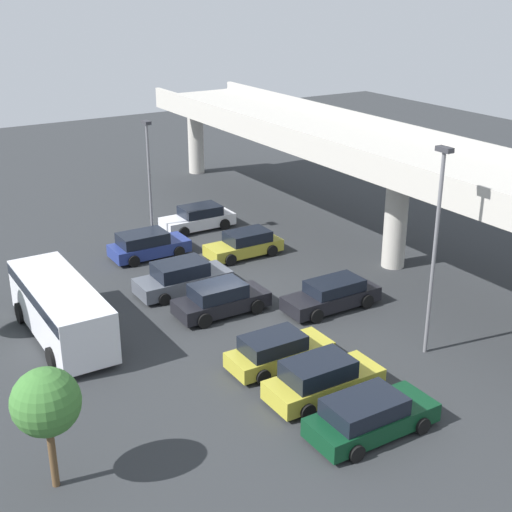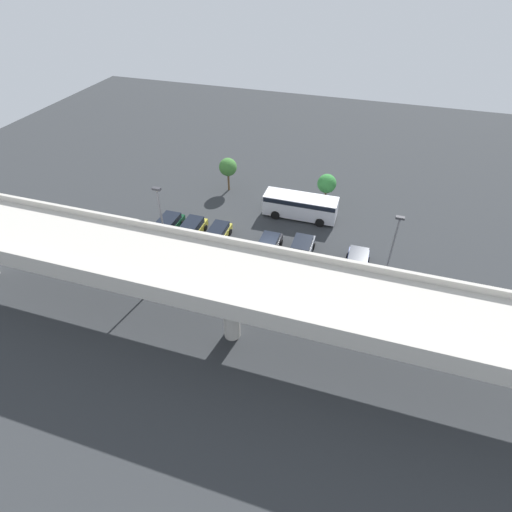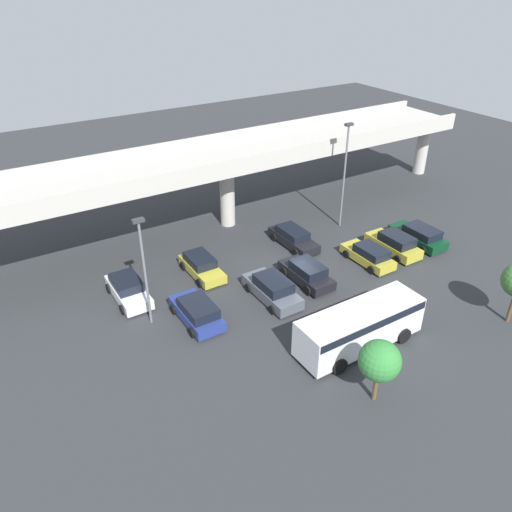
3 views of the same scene
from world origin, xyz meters
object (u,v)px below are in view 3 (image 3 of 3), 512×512
Objects in this scene: lamp_post_mid_lot at (144,264)px; parked_car_7 at (394,244)px; parked_car_8 at (419,235)px; parked_car_1 at (197,312)px; tree_front_left at (380,361)px; parked_car_3 at (272,289)px; parked_car_0 at (128,289)px; parked_car_5 at (293,238)px; parked_car_4 at (307,273)px; parked_car_2 at (201,266)px; parked_car_6 at (369,255)px; lamp_post_near_aisle at (345,169)px; shuttle_bus at (360,325)px.

parked_car_7 is at bearing -4.80° from lamp_post_mid_lot.
lamp_post_mid_lot reaches higher than parked_car_8.
parked_car_1 is 1.21× the size of tree_front_left.
lamp_post_mid_lot is (-19.62, 1.65, 3.56)m from parked_car_7.
tree_front_left reaches higher than parked_car_7.
parked_car_3 reaches higher than parked_car_1.
parked_car_0 is at bearing 94.98° from lamp_post_mid_lot.
lamp_post_mid_lot reaches higher than parked_car_3.
parked_car_5 is 7.94m from parked_car_7.
lamp_post_mid_lot reaches higher than parked_car_1.
parked_car_4 is at bearing -25.53° from parked_car_5.
parked_car_2 is at bearing -29.34° from parked_car_1.
parked_car_7 is at bearing 49.98° from parked_car_5.
parked_car_5 is 1.10× the size of parked_car_6.
lamp_post_mid_lot is at bearing 4.98° from parked_car_0.
parked_car_5 is (2.33, 4.89, -0.04)m from parked_car_4.
parked_car_5 is at bearing -171.91° from lamp_post_near_aisle.
parked_car_2 is 1.19× the size of tree_front_left.
parked_car_2 is 7.66m from parked_car_4.
parked_car_1 is 5.59m from parked_car_2.
parked_car_0 is at bearing 76.01° from parked_car_7.
parked_car_2 reaches higher than parked_car_5.
parked_car_7 is at bearing 41.17° from tree_front_left.
shuttle_bus is at bearing 133.56° from parked_car_6.
shuttle_bus is (-3.91, -12.07, 0.84)m from parked_car_5.
parked_car_5 is at bearing 72.07° from shuttle_bus.
shuttle_bus is 0.90× the size of lamp_post_near_aisle.
parked_car_0 is 1.04× the size of parked_car_6.
parked_car_3 is 14.42m from parked_car_8.
parked_car_1 is at bearing -66.00° from parked_car_5.
parked_car_6 is at bearing 43.56° from shuttle_bus.
shuttle_bus is at bearing 39.77° from parked_car_0.
parked_car_4 is 11.19m from parked_car_8.
parked_car_3 is at bearing 87.07° from tree_front_left.
parked_car_8 is 18.45m from tree_front_left.
lamp_post_near_aisle reaches higher than parked_car_5.
parked_car_3 reaches higher than parked_car_2.
parked_car_7 is at bearing -90.71° from parked_car_1.
parked_car_6 is at bearing 91.86° from parked_car_8.
parked_car_1 is at bearing -29.35° from lamp_post_mid_lot.
parked_car_7 is 20.01m from lamp_post_mid_lot.
lamp_post_near_aisle reaches higher than parked_car_6.
shuttle_bus is 1.10× the size of lamp_post_mid_lot.
shuttle_bus reaches higher than parked_car_4.
parked_car_0 is at bearing 73.27° from parked_car_6.
parked_car_5 is 0.55× the size of lamp_post_near_aisle.
parked_car_5 is 1.06× the size of parked_car_7.
parked_car_2 is at bearing 65.41° from parked_car_6.
parked_car_5 is at bearing 68.84° from tree_front_left.
parked_car_4 is at bearing 88.94° from parked_car_8.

